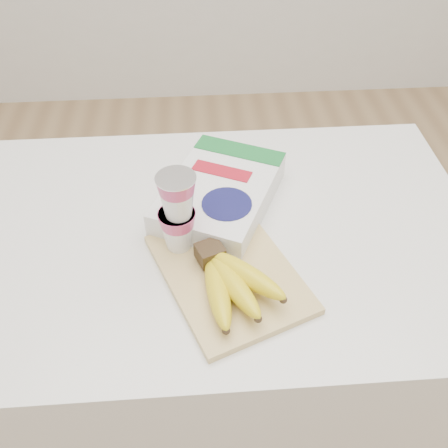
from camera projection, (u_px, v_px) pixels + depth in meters
name	position (u px, v px, depth m)	size (l,w,h in m)	color
table	(221.00, 339.00, 1.32)	(1.09, 0.72, 0.82)	white
cutting_board	(229.00, 273.00, 0.94)	(0.23, 0.31, 0.02)	#DEC979
bananas	(231.00, 281.00, 0.88)	(0.17, 0.21, 0.06)	#382816
yogurt_stack	(177.00, 211.00, 0.92)	(0.08, 0.08, 0.17)	white
cereal_box	(220.00, 194.00, 1.07)	(0.31, 0.36, 0.07)	white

